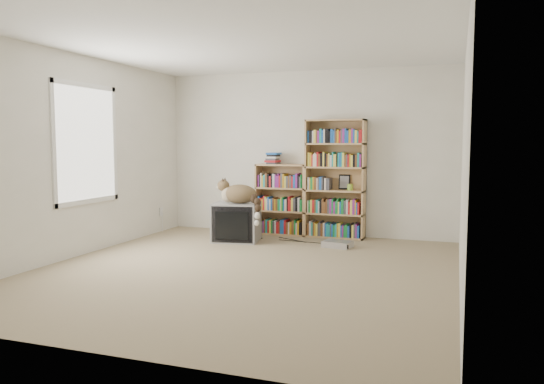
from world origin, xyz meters
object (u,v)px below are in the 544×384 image
(crt_tv, at_px, (237,222))
(cat, at_px, (242,197))
(bookcase_tall, at_px, (336,182))
(dvd_player, at_px, (338,244))
(bookcase_short, at_px, (282,202))

(crt_tv, xyz_separation_m, cat, (0.12, -0.09, 0.38))
(bookcase_tall, relative_size, dvd_player, 4.69)
(cat, xyz_separation_m, bookcase_short, (0.32, 0.84, -0.15))
(bookcase_short, height_order, dvd_player, bookcase_short)
(cat, distance_m, bookcase_short, 0.91)
(crt_tv, bearing_deg, bookcase_short, 48.73)
(crt_tv, bearing_deg, cat, -45.68)
(cat, height_order, bookcase_tall, bookcase_tall)
(crt_tv, distance_m, cat, 0.41)
(dvd_player, bearing_deg, bookcase_tall, 115.86)
(crt_tv, height_order, bookcase_short, bookcase_short)
(bookcase_tall, bearing_deg, bookcase_short, 179.99)
(crt_tv, bearing_deg, bookcase_tall, 19.87)
(cat, height_order, dvd_player, cat)
(crt_tv, distance_m, dvd_player, 1.50)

